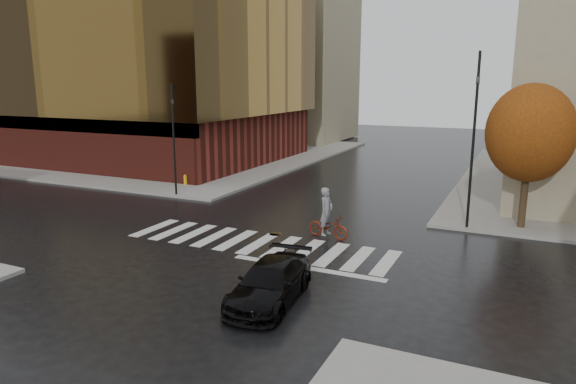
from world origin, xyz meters
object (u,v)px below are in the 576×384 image
object	(u,v)px
sedan	(270,283)
fire_hydrant	(185,179)
traffic_light_nw	(173,134)
traffic_light_ne	(474,128)
cyclist	(328,221)

from	to	relation	value
sedan	fire_hydrant	world-z (taller)	sedan
traffic_light_nw	fire_hydrant	distance (m)	4.33
traffic_light_nw	traffic_light_ne	world-z (taller)	traffic_light_ne
sedan	cyclist	distance (m)	7.02
cyclist	sedan	bearing A→B (deg)	-163.12
sedan	traffic_light_nw	xyz separation A→B (m)	(-11.75, 10.78, 3.10)
fire_hydrant	traffic_light_nw	bearing A→B (deg)	-64.53
cyclist	traffic_light_ne	distance (m)	7.68
sedan	fire_hydrant	size ratio (longest dim) A/B	6.56
cyclist	traffic_light_nw	size ratio (longest dim) A/B	0.35
cyclist	fire_hydrant	bearing A→B (deg)	73.05
traffic_light_nw	fire_hydrant	size ratio (longest dim) A/B	9.79
traffic_light_nw	sedan	bearing A→B (deg)	24.83
cyclist	traffic_light_ne	bearing A→B (deg)	-44.12
cyclist	fire_hydrant	xyz separation A→B (m)	(-12.25, 6.42, -0.25)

